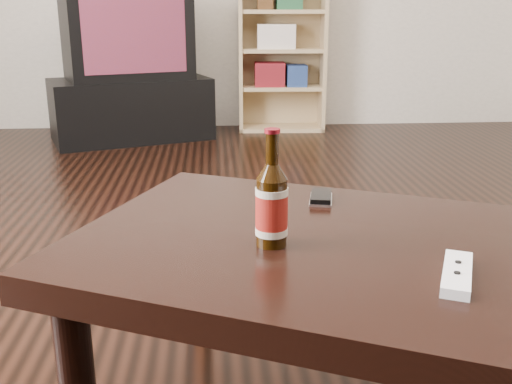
{
  "coord_description": "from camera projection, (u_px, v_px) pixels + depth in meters",
  "views": [
    {
      "loc": [
        -0.07,
        -1.61,
        0.9
      ],
      "look_at": [
        0.01,
        -0.53,
        0.56
      ],
      "focal_mm": 42.0,
      "sensor_mm": 36.0,
      "label": 1
    }
  ],
  "objects": [
    {
      "name": "floor",
      "position": [
        241.0,
        319.0,
        1.81
      ],
      "size": [
        5.0,
        6.0,
        0.01
      ],
      "primitive_type": "cube",
      "color": "black",
      "rests_on": "ground"
    },
    {
      "name": "tv_stand",
      "position": [
        131.0,
        109.0,
        4.14
      ],
      "size": [
        1.17,
        0.85,
        0.42
      ],
      "primitive_type": "cube",
      "rotation": [
        0.0,
        0.0,
        0.35
      ],
      "color": "black",
      "rests_on": "floor"
    },
    {
      "name": "tv",
      "position": [
        127.0,
        33.0,
        3.99
      ],
      "size": [
        0.92,
        0.74,
        0.6
      ],
      "rotation": [
        0.0,
        0.0,
        0.35
      ],
      "color": "black",
      "rests_on": "tv_stand"
    },
    {
      "name": "bookshelf",
      "position": [
        281.0,
        47.0,
        4.37
      ],
      "size": [
        0.64,
        0.31,
        1.17
      ],
      "rotation": [
        0.0,
        0.0,
        -0.04
      ],
      "color": "tan",
      "rests_on": "floor"
    },
    {
      "name": "coffee_table",
      "position": [
        378.0,
        275.0,
        1.17
      ],
      "size": [
        1.39,
        1.14,
        0.45
      ],
      "rotation": [
        0.0,
        0.0,
        -0.42
      ],
      "color": "black",
      "rests_on": "floor"
    },
    {
      "name": "beer_bottle",
      "position": [
        272.0,
        205.0,
        1.14
      ],
      "size": [
        0.07,
        0.07,
        0.23
      ],
      "rotation": [
        0.0,
        0.0,
        -0.09
      ],
      "color": "black",
      "rests_on": "coffee_table"
    },
    {
      "name": "phone",
      "position": [
        321.0,
        198.0,
        1.42
      ],
      "size": [
        0.07,
        0.11,
        0.02
      ],
      "rotation": [
        0.0,
        0.0,
        -0.21
      ],
      "color": "silver",
      "rests_on": "coffee_table"
    },
    {
      "name": "remote",
      "position": [
        457.0,
        274.0,
        1.02
      ],
      "size": [
        0.11,
        0.17,
        0.02
      ],
      "rotation": [
        0.0,
        0.0,
        -0.42
      ],
      "color": "white",
      "rests_on": "coffee_table"
    }
  ]
}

